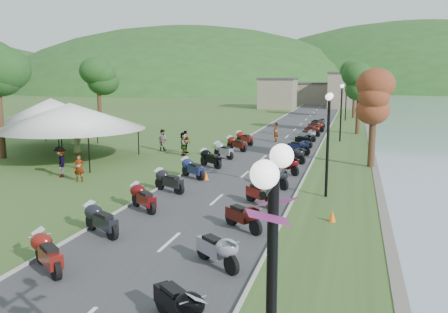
% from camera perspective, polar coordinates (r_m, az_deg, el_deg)
% --- Properties ---
extents(road, '(7.00, 120.00, 0.02)m').
position_cam_1_polar(road, '(45.87, 7.58, 2.38)').
color(road, '#39393B').
rests_on(road, ground).
extents(hills_backdrop, '(360.00, 120.00, 76.00)m').
position_cam_1_polar(hills_backdrop, '(205.24, 13.88, 7.97)').
color(hills_backdrop, '#285621').
rests_on(hills_backdrop, ground).
extents(far_building, '(18.00, 16.00, 5.00)m').
position_cam_1_polar(far_building, '(90.49, 10.36, 7.57)').
color(far_building, gray).
rests_on(far_building, ground).
extents(moto_row_left, '(2.60, 43.10, 1.10)m').
position_cam_1_polar(moto_row_left, '(21.23, -9.90, -4.99)').
color(moto_row_left, '#331411').
rests_on(moto_row_left, ground).
extents(moto_row_right, '(2.60, 49.71, 1.10)m').
position_cam_1_polar(moto_row_right, '(30.56, 7.85, -0.36)').
color(moto_row_right, '#331411').
rests_on(moto_row_right, ground).
extents(vendor_tent_main, '(6.82, 6.82, 4.00)m').
position_cam_1_polar(vendor_tent_main, '(34.41, -17.91, 2.83)').
color(vendor_tent_main, silver).
rests_on(vendor_tent_main, ground).
extents(vendor_tent_side, '(5.22, 5.22, 4.00)m').
position_cam_1_polar(vendor_tent_side, '(41.65, -19.99, 3.87)').
color(vendor_tent_side, silver).
rests_on(vendor_tent_side, ground).
extents(tree_lakeside, '(2.38, 2.38, 6.60)m').
position_cam_1_polar(tree_lakeside, '(31.71, 17.52, 4.65)').
color(tree_lakeside, '#214E1C').
rests_on(tree_lakeside, ground).
extents(pedestrian_a, '(0.68, 0.60, 1.54)m').
position_cam_1_polar(pedestrian_a, '(27.80, -16.94, -2.89)').
color(pedestrian_a, slate).
rests_on(pedestrian_a, ground).
extents(pedestrian_b, '(0.91, 0.66, 1.68)m').
position_cam_1_polar(pedestrian_b, '(37.62, -7.39, 0.73)').
color(pedestrian_b, slate).
rests_on(pedestrian_b, ground).
extents(pedestrian_c, '(1.06, 1.24, 1.82)m').
position_cam_1_polar(pedestrian_c, '(29.34, -18.99, -2.34)').
color(pedestrian_c, slate).
rests_on(pedestrian_c, ground).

